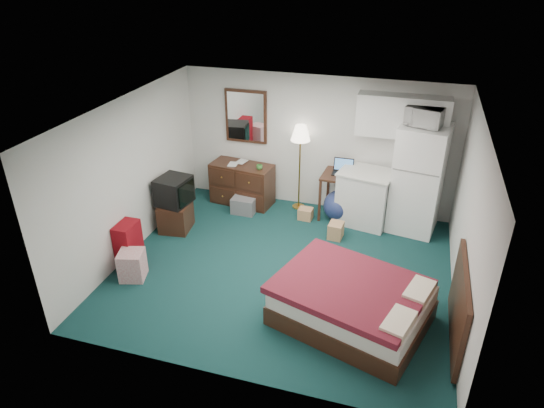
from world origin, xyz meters
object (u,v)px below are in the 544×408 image
(kitchen_counter, at_px, (364,198))
(bed, at_px, (352,303))
(dresser, at_px, (242,184))
(desk, at_px, (340,195))
(fridge, at_px, (418,179))
(suitcase, at_px, (128,244))
(floor_lamp, at_px, (300,168))
(tv_stand, at_px, (176,217))

(kitchen_counter, relative_size, bed, 0.52)
(dresser, height_order, bed, dresser)
(bed, bearing_deg, desk, 120.37)
(fridge, height_order, bed, fridge)
(fridge, height_order, suitcase, fridge)
(fridge, distance_m, bed, 2.91)
(kitchen_counter, height_order, fridge, fridge)
(floor_lamp, bearing_deg, dresser, -173.66)
(fridge, distance_m, suitcase, 4.87)
(floor_lamp, bearing_deg, fridge, -4.61)
(suitcase, bearing_deg, kitchen_counter, 34.95)
(dresser, xyz_separation_m, fridge, (3.20, -0.05, 0.55))
(desk, distance_m, fridge, 1.41)
(fridge, bearing_deg, desk, -172.48)
(tv_stand, bearing_deg, floor_lamp, 30.30)
(fridge, xyz_separation_m, suitcase, (-4.20, -2.40, -0.60))
(dresser, bearing_deg, kitchen_counter, 4.94)
(floor_lamp, height_order, desk, floor_lamp)
(dresser, height_order, tv_stand, dresser)
(kitchen_counter, height_order, bed, kitchen_counter)
(desk, relative_size, suitcase, 1.21)
(dresser, distance_m, fridge, 3.25)
(bed, bearing_deg, suitcase, -168.16)
(desk, height_order, suitcase, desk)
(dresser, height_order, desk, desk)
(kitchen_counter, bearing_deg, bed, -75.44)
(kitchen_counter, bearing_deg, floor_lamp, -179.52)
(floor_lamp, height_order, tv_stand, floor_lamp)
(desk, xyz_separation_m, kitchen_counter, (0.44, -0.10, 0.06))
(kitchen_counter, bearing_deg, tv_stand, -148.50)
(dresser, distance_m, floor_lamp, 1.18)
(bed, bearing_deg, dresser, 149.69)
(suitcase, bearing_deg, fridge, 29.57)
(dresser, xyz_separation_m, desk, (1.90, 0.00, 0.02))
(floor_lamp, distance_m, bed, 3.30)
(desk, distance_m, suitcase, 3.79)
(bed, relative_size, suitcase, 2.64)
(dresser, bearing_deg, bed, -40.54)
(tv_stand, bearing_deg, kitchen_counter, 14.15)
(floor_lamp, relative_size, desk, 1.93)
(bed, bearing_deg, floor_lamp, 133.78)
(dresser, height_order, kitchen_counter, kitchen_counter)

